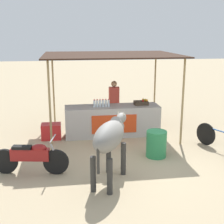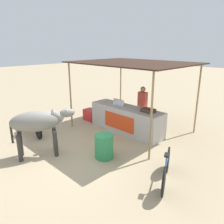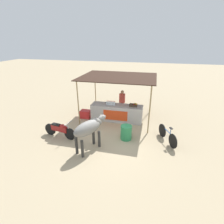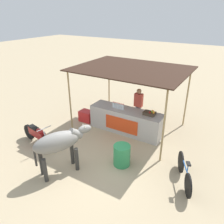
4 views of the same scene
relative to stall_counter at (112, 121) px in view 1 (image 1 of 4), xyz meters
The scene contains 11 objects.
ground_plane 2.25m from the stall_counter, 90.00° to the right, with size 60.00×60.00×0.00m, color tan.
stall_counter is the anchor object (origin of this frame).
stall_awning 2.02m from the stall_counter, 90.00° to the left, with size 4.20×3.20×2.57m.
water_bottle_row 0.69m from the stall_counter, behind, with size 0.52×0.07×0.25m.
fruit_crate 1.11m from the stall_counter, ahead, with size 0.44×0.32×0.18m.
vendor_behind_counter 0.86m from the stall_counter, 77.17° to the left, with size 0.34×0.22×1.65m.
cooler_box 1.96m from the stall_counter, behind, with size 0.60×0.44×0.48m, color red.
water_barrel 2.17m from the stall_counter, 65.73° to the right, with size 0.54×0.54×0.71m, color #2D8C51.
cow 3.30m from the stall_counter, 99.42° to the right, with size 1.15×1.79×1.44m.
motorcycle_parked 3.44m from the stall_counter, 131.93° to the right, with size 1.79×0.57×0.90m.
bicycle_leaning 3.32m from the stall_counter, 32.12° to the right, with size 0.76×1.51×0.85m.
Camera 1 is at (-1.43, -7.34, 3.24)m, focal length 50.00 mm.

